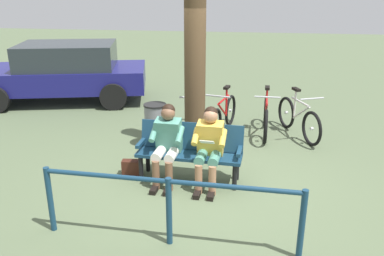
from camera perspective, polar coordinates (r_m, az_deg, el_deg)
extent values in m
plane|color=#566647|center=(6.29, 2.08, -7.42)|extent=(40.00, 40.00, 0.00)
cube|color=navy|center=(6.12, -0.41, -3.81)|extent=(1.62, 0.54, 0.05)
cube|color=navy|center=(6.20, -0.04, -1.13)|extent=(1.61, 0.23, 0.42)
cube|color=navy|center=(5.96, 6.76, -3.20)|extent=(0.08, 0.40, 0.05)
cube|color=navy|center=(6.26, -7.24, -2.07)|extent=(0.08, 0.40, 0.05)
cylinder|color=black|center=(5.96, 6.07, -6.99)|extent=(0.07, 0.07, 0.40)
cylinder|color=black|center=(6.24, -7.25, -5.74)|extent=(0.07, 0.07, 0.40)
cylinder|color=black|center=(6.26, 6.41, -5.61)|extent=(0.07, 0.07, 0.40)
cylinder|color=black|center=(6.53, -6.29, -4.49)|extent=(0.07, 0.07, 0.40)
cube|color=gold|center=(5.97, 2.64, -1.48)|extent=(0.40, 0.33, 0.55)
sphere|color=#A87554|center=(5.83, 2.66, 1.69)|extent=(0.21, 0.21, 0.21)
sphere|color=black|center=(5.85, 2.71, 2.12)|extent=(0.20, 0.20, 0.20)
cylinder|color=#4C8C7A|center=(5.86, 3.25, -4.26)|extent=(0.17, 0.41, 0.15)
cylinder|color=#A87554|center=(5.79, 2.89, -7.45)|extent=(0.11, 0.11, 0.45)
cube|color=black|center=(5.80, 2.70, -9.56)|extent=(0.10, 0.23, 0.07)
cylinder|color=gold|center=(5.81, 4.40, -1.48)|extent=(0.11, 0.31, 0.23)
cylinder|color=#4C8C7A|center=(5.89, 1.32, -4.10)|extent=(0.17, 0.41, 0.15)
cylinder|color=#A87554|center=(5.82, 0.94, -7.27)|extent=(0.11, 0.11, 0.45)
cube|color=black|center=(5.83, 0.74, -9.37)|extent=(0.10, 0.23, 0.07)
cylinder|color=gold|center=(5.87, 0.53, -1.19)|extent=(0.11, 0.31, 0.23)
cube|color=silver|center=(5.67, 2.15, -2.00)|extent=(0.21, 0.13, 0.09)
cube|color=#4C8C7A|center=(6.10, -3.31, -1.03)|extent=(0.40, 0.33, 0.55)
sphere|color=brown|center=(5.96, -3.43, 2.09)|extent=(0.21, 0.21, 0.21)
sphere|color=black|center=(5.98, -3.36, 2.51)|extent=(0.20, 0.20, 0.20)
cylinder|color=white|center=(5.98, -2.84, -3.74)|extent=(0.17, 0.41, 0.15)
cylinder|color=brown|center=(5.91, -3.28, -6.86)|extent=(0.11, 0.11, 0.45)
cube|color=black|center=(5.92, -3.50, -8.93)|extent=(0.10, 0.23, 0.07)
cylinder|color=#4C8C7A|center=(5.92, -1.75, -1.02)|extent=(0.11, 0.31, 0.23)
cylinder|color=white|center=(6.03, -4.68, -3.58)|extent=(0.17, 0.41, 0.15)
cylinder|color=brown|center=(5.97, -5.15, -6.66)|extent=(0.11, 0.11, 0.45)
cube|color=black|center=(5.97, -5.37, -8.71)|extent=(0.10, 0.23, 0.07)
cylinder|color=#4C8C7A|center=(6.02, -5.45, -0.73)|extent=(0.11, 0.31, 0.23)
cube|color=#3F1E14|center=(6.49, -8.56, -5.55)|extent=(0.31, 0.16, 0.24)
cylinder|color=#4C3823|center=(6.93, 0.43, 10.12)|extent=(0.37, 0.37, 3.41)
cylinder|color=slate|center=(7.42, -5.19, 0.24)|extent=(0.40, 0.40, 0.79)
cylinder|color=black|center=(7.30, -5.29, 3.28)|extent=(0.42, 0.42, 0.03)
torus|color=black|center=(7.79, 16.63, -0.09)|extent=(0.31, 0.63, 0.66)
cylinder|color=silver|center=(7.79, 16.63, -0.09)|extent=(0.07, 0.07, 0.06)
torus|color=black|center=(8.63, 13.23, 2.16)|extent=(0.31, 0.63, 0.66)
cylinder|color=silver|center=(8.63, 13.23, 2.16)|extent=(0.07, 0.07, 0.06)
cylinder|color=silver|center=(8.10, 15.08, 3.64)|extent=(0.28, 0.60, 0.04)
cylinder|color=silver|center=(8.09, 15.22, 2.12)|extent=(0.27, 0.56, 0.43)
cylinder|color=silver|center=(8.27, 14.42, 3.46)|extent=(0.04, 0.04, 0.55)
cube|color=black|center=(8.20, 14.59, 5.33)|extent=(0.17, 0.24, 0.05)
cylinder|color=#B2B2B7|center=(7.71, 16.65, 4.00)|extent=(0.45, 0.22, 0.03)
torus|color=black|center=(7.70, 10.41, 0.19)|extent=(0.08, 0.66, 0.66)
cylinder|color=silver|center=(7.70, 10.41, 0.19)|extent=(0.05, 0.06, 0.06)
torus|color=black|center=(8.67, 10.40, 2.44)|extent=(0.08, 0.66, 0.66)
cylinder|color=silver|center=(8.67, 10.40, 2.44)|extent=(0.05, 0.06, 0.06)
cylinder|color=#B71414|center=(8.07, 10.57, 3.94)|extent=(0.05, 0.63, 0.04)
cylinder|color=#B71414|center=(8.05, 10.48, 2.42)|extent=(0.05, 0.60, 0.43)
cylinder|color=#B71414|center=(8.27, 10.53, 3.75)|extent=(0.04, 0.04, 0.55)
cube|color=black|center=(8.20, 10.65, 5.63)|extent=(0.10, 0.22, 0.05)
cylinder|color=#B2B2B7|center=(7.63, 10.66, 4.34)|extent=(0.48, 0.04, 0.03)
torus|color=black|center=(7.65, 3.37, 0.37)|extent=(0.20, 0.66, 0.66)
cylinder|color=silver|center=(7.65, 3.37, 0.37)|extent=(0.06, 0.07, 0.06)
torus|color=black|center=(8.58, 5.47, 2.50)|extent=(0.20, 0.66, 0.66)
cylinder|color=silver|center=(8.58, 5.47, 2.50)|extent=(0.06, 0.07, 0.06)
cylinder|color=#B71414|center=(8.00, 4.55, 4.08)|extent=(0.18, 0.63, 0.04)
cylinder|color=#B71414|center=(7.98, 4.35, 2.55)|extent=(0.17, 0.59, 0.43)
cylinder|color=#B71414|center=(8.19, 4.91, 3.86)|extent=(0.04, 0.04, 0.55)
cube|color=black|center=(8.12, 4.97, 5.76)|extent=(0.14, 0.23, 0.05)
cylinder|color=#B2B2B7|center=(7.58, 3.69, 4.53)|extent=(0.48, 0.14, 0.03)
torus|color=black|center=(7.57, 0.05, 0.18)|extent=(0.18, 0.66, 0.66)
cylinder|color=silver|center=(7.57, 0.05, 0.18)|extent=(0.06, 0.07, 0.06)
torus|color=black|center=(8.53, -0.23, 2.50)|extent=(0.18, 0.66, 0.66)
cylinder|color=silver|center=(8.53, -0.23, 2.50)|extent=(0.06, 0.07, 0.06)
cylinder|color=#8C268C|center=(7.94, -0.10, 4.01)|extent=(0.16, 0.63, 0.04)
cylinder|color=#8C268C|center=(7.92, -0.08, 2.46)|extent=(0.15, 0.59, 0.43)
cylinder|color=#8C268C|center=(8.14, -0.15, 3.82)|extent=(0.04, 0.04, 0.55)
cube|color=black|center=(8.06, -0.15, 5.74)|extent=(0.13, 0.23, 0.05)
cylinder|color=#B2B2B7|center=(7.50, 0.02, 4.41)|extent=(0.48, 0.12, 0.03)
cylinder|color=navy|center=(4.61, 15.33, -13.13)|extent=(0.07, 0.07, 0.85)
cylinder|color=navy|center=(4.69, -3.28, -11.74)|extent=(0.07, 0.07, 0.85)
cylinder|color=navy|center=(5.21, -19.49, -9.54)|extent=(0.07, 0.07, 0.85)
cylinder|color=navy|center=(4.50, -3.38, -7.57)|extent=(2.95, 0.17, 0.06)
cube|color=navy|center=(10.85, -17.98, 6.76)|extent=(4.50, 2.73, 0.55)
cube|color=#262D33|center=(10.70, -17.25, 9.82)|extent=(2.63, 2.15, 0.60)
cylinder|color=black|center=(12.12, -23.30, 6.07)|extent=(0.67, 0.36, 0.64)
cylinder|color=black|center=(9.82, -11.10, 4.40)|extent=(0.67, 0.36, 0.64)
cylinder|color=black|center=(11.56, -10.27, 6.78)|extent=(0.67, 0.36, 0.64)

